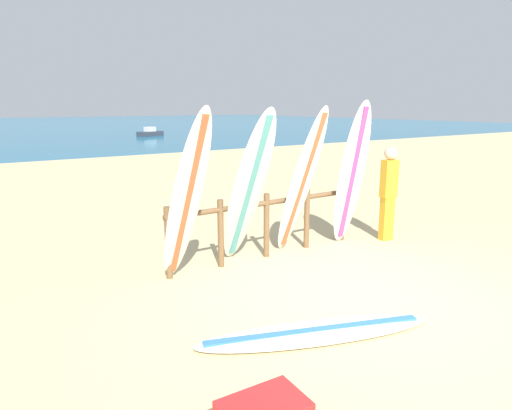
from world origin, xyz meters
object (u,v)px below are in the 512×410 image
beachgoer_standing (389,190)px  small_boat_offshore (150,133)px  surfboard_leaning_far_left (187,199)px  surfboard_leaning_center (352,175)px  surfboard_leaning_left (248,190)px  surfboard_rack (267,218)px  surfboard_lying_on_sand (315,332)px  surfboard_leaning_center_left (302,183)px

beachgoer_standing → small_boat_offshore: beachgoer_standing is taller
surfboard_leaning_far_left → surfboard_leaning_center: bearing=1.8°
surfboard_leaning_left → beachgoer_standing: bearing=-3.8°
surfboard_leaning_far_left → surfboard_leaning_center: size_ratio=0.97×
surfboard_rack → beachgoer_standing: (2.33, -0.45, 0.28)m
small_boat_offshore → surfboard_lying_on_sand: bearing=-107.8°
surfboard_leaning_center → small_boat_offshore: surfboard_leaning_center is taller
surfboard_rack → surfboard_leaning_center: (1.50, -0.34, 0.60)m
surfboard_leaning_far_left → beachgoer_standing: (3.90, -0.01, -0.28)m
surfboard_leaning_left → surfboard_leaning_center_left: surfboard_leaning_center_left is taller
surfboard_leaning_far_left → beachgoer_standing: 3.91m
surfboard_lying_on_sand → small_boat_offshore: (10.04, 31.30, 0.22)m
surfboard_leaning_left → beachgoer_standing: 2.86m
surfboard_leaning_left → surfboard_leaning_center: surfboard_leaning_center is taller
surfboard_leaning_left → surfboard_lying_on_sand: (-0.52, -2.10, -1.15)m
surfboard_leaning_left → beachgoer_standing: surfboard_leaning_left is taller
surfboard_leaning_center_left → surfboard_leaning_center: (1.03, -0.07, 0.04)m
beachgoer_standing → small_boat_offshore: (6.68, 29.39, -0.67)m
beachgoer_standing → surfboard_leaning_left: bearing=176.2°
surfboard_leaning_center_left → surfboard_lying_on_sand: (-1.51, -2.09, -1.16)m
surfboard_leaning_left → surfboard_lying_on_sand: size_ratio=0.91×
surfboard_leaning_center → surfboard_rack: bearing=167.3°
surfboard_rack → surfboard_leaning_far_left: size_ratio=1.43×
surfboard_leaning_center_left → surfboard_leaning_far_left: bearing=-175.4°
surfboard_rack → surfboard_leaning_far_left: bearing=-164.5°
surfboard_rack → surfboard_leaning_center: surfboard_leaning_center is taller
surfboard_leaning_center_left → beachgoer_standing: 1.88m
surfboard_leaning_center_left → beachgoer_standing: (1.85, -0.17, -0.27)m
surfboard_leaning_center_left → surfboard_leaning_left: bearing=179.1°
beachgoer_standing → surfboard_lying_on_sand: bearing=-150.3°
surfboard_leaning_left → surfboard_lying_on_sand: bearing=-104.0°
surfboard_rack → small_boat_offshore: 30.32m
surfboard_leaning_far_left → surfboard_leaning_center: 3.07m
surfboard_leaning_left → beachgoer_standing: size_ratio=1.42×
surfboard_leaning_far_left → surfboard_leaning_left: bearing=9.6°
surfboard_rack → beachgoer_standing: 2.39m
surfboard_lying_on_sand → beachgoer_standing: beachgoer_standing is taller
surfboard_leaning_far_left → surfboard_leaning_left: size_ratio=1.01×
surfboard_leaning_center_left → surfboard_leaning_center: surfboard_leaning_center is taller
surfboard_leaning_left → beachgoer_standing: (2.84, -0.19, -0.27)m
surfboard_leaning_center → surfboard_lying_on_sand: (-2.53, -2.02, -1.20)m
surfboard_leaning_far_left → surfboard_lying_on_sand: (0.54, -1.92, -1.16)m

